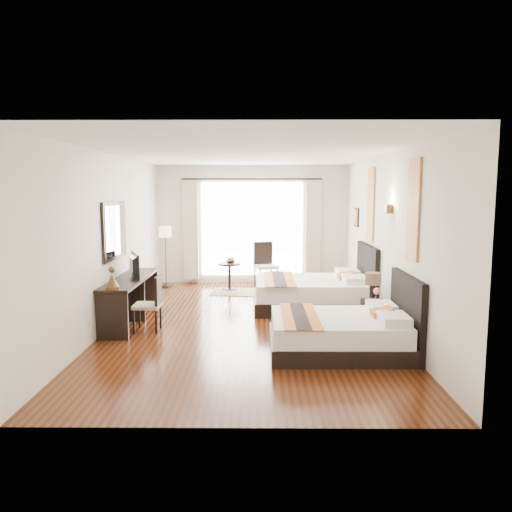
{
  "coord_description": "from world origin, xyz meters",
  "views": [
    {
      "loc": [
        0.19,
        -8.15,
        2.19
      ],
      "look_at": [
        0.12,
        0.38,
        1.08
      ],
      "focal_mm": 35.0,
      "sensor_mm": 36.0,
      "label": 1
    }
  ],
  "objects_px": {
    "table_lamp": "(373,281)",
    "console_desk": "(131,300)",
    "bed_far": "(315,292)",
    "television": "(131,266)",
    "floor_lamp": "(165,236)",
    "side_table": "(230,276)",
    "bed_near": "(344,332)",
    "fruit_bowl": "(231,262)",
    "vase": "(377,296)",
    "nightstand": "(375,315)",
    "desk_chair": "(149,314)",
    "window_chair": "(266,273)"
  },
  "relations": [
    {
      "from": "console_desk",
      "to": "desk_chair",
      "type": "height_order",
      "value": "desk_chair"
    },
    {
      "from": "fruit_bowl",
      "to": "window_chair",
      "type": "height_order",
      "value": "window_chair"
    },
    {
      "from": "table_lamp",
      "to": "console_desk",
      "type": "xyz_separation_m",
      "value": [
        -3.99,
        0.36,
        -0.4
      ]
    },
    {
      "from": "bed_far",
      "to": "desk_chair",
      "type": "distance_m",
      "value": 3.21
    },
    {
      "from": "bed_far",
      "to": "fruit_bowl",
      "type": "height_order",
      "value": "bed_far"
    },
    {
      "from": "console_desk",
      "to": "bed_near",
      "type": "bearing_deg",
      "value": -25.02
    },
    {
      "from": "nightstand",
      "to": "bed_far",
      "type": "bearing_deg",
      "value": 119.12
    },
    {
      "from": "desk_chair",
      "to": "table_lamp",
      "type": "bearing_deg",
      "value": -176.29
    },
    {
      "from": "bed_far",
      "to": "side_table",
      "type": "distance_m",
      "value": 2.48
    },
    {
      "from": "side_table",
      "to": "fruit_bowl",
      "type": "xyz_separation_m",
      "value": [
        0.03,
        0.04,
        0.33
      ]
    },
    {
      "from": "bed_near",
      "to": "desk_chair",
      "type": "bearing_deg",
      "value": 161.23
    },
    {
      "from": "bed_near",
      "to": "window_chair",
      "type": "distance_m",
      "value": 4.79
    },
    {
      "from": "floor_lamp",
      "to": "desk_chair",
      "type": "bearing_deg",
      "value": -83.6
    },
    {
      "from": "table_lamp",
      "to": "fruit_bowl",
      "type": "height_order",
      "value": "table_lamp"
    },
    {
      "from": "nightstand",
      "to": "console_desk",
      "type": "xyz_separation_m",
      "value": [
        -4.02,
        0.43,
        0.15
      ]
    },
    {
      "from": "console_desk",
      "to": "television",
      "type": "xyz_separation_m",
      "value": [
        0.02,
        0.0,
        0.58
      ]
    },
    {
      "from": "console_desk",
      "to": "floor_lamp",
      "type": "bearing_deg",
      "value": 89.74
    },
    {
      "from": "vase",
      "to": "table_lamp",
      "type": "bearing_deg",
      "value": 90.75
    },
    {
      "from": "bed_near",
      "to": "television",
      "type": "height_order",
      "value": "television"
    },
    {
      "from": "fruit_bowl",
      "to": "table_lamp",
      "type": "bearing_deg",
      "value": -52.17
    },
    {
      "from": "bed_far",
      "to": "floor_lamp",
      "type": "bearing_deg",
      "value": 146.69
    },
    {
      "from": "nightstand",
      "to": "window_chair",
      "type": "height_order",
      "value": "window_chair"
    },
    {
      "from": "bed_near",
      "to": "television",
      "type": "bearing_deg",
      "value": 154.8
    },
    {
      "from": "vase",
      "to": "window_chair",
      "type": "distance_m",
      "value": 4.12
    },
    {
      "from": "nightstand",
      "to": "bed_near",
      "type": "bearing_deg",
      "value": -121.06
    },
    {
      "from": "bed_far",
      "to": "desk_chair",
      "type": "height_order",
      "value": "bed_far"
    },
    {
      "from": "table_lamp",
      "to": "fruit_bowl",
      "type": "xyz_separation_m",
      "value": [
        -2.46,
        3.17,
        -0.14
      ]
    },
    {
      "from": "console_desk",
      "to": "bed_far",
      "type": "bearing_deg",
      "value": 17.15
    },
    {
      "from": "nightstand",
      "to": "floor_lamp",
      "type": "relative_size",
      "value": 0.34
    },
    {
      "from": "bed_far",
      "to": "window_chair",
      "type": "bearing_deg",
      "value": 113.33
    },
    {
      "from": "nightstand",
      "to": "vase",
      "type": "distance_m",
      "value": 0.4
    },
    {
      "from": "floor_lamp",
      "to": "side_table",
      "type": "bearing_deg",
      "value": -12.65
    },
    {
      "from": "bed_near",
      "to": "desk_chair",
      "type": "distance_m",
      "value": 3.08
    },
    {
      "from": "bed_near",
      "to": "desk_chair",
      "type": "height_order",
      "value": "bed_near"
    },
    {
      "from": "bed_far",
      "to": "vase",
      "type": "xyz_separation_m",
      "value": [
        0.77,
        -1.63,
        0.26
      ]
    },
    {
      "from": "table_lamp",
      "to": "window_chair",
      "type": "xyz_separation_m",
      "value": [
        -1.68,
        3.48,
        -0.46
      ]
    },
    {
      "from": "desk_chair",
      "to": "nightstand",
      "type": "bearing_deg",
      "value": -177.43
    },
    {
      "from": "bed_far",
      "to": "window_chair",
      "type": "relative_size",
      "value": 2.08
    },
    {
      "from": "vase",
      "to": "floor_lamp",
      "type": "xyz_separation_m",
      "value": [
        -3.98,
        3.74,
        0.6
      ]
    },
    {
      "from": "bed_far",
      "to": "television",
      "type": "bearing_deg",
      "value": -162.82
    },
    {
      "from": "nightstand",
      "to": "console_desk",
      "type": "bearing_deg",
      "value": 173.87
    },
    {
      "from": "console_desk",
      "to": "desk_chair",
      "type": "distance_m",
      "value": 0.72
    },
    {
      "from": "table_lamp",
      "to": "console_desk",
      "type": "distance_m",
      "value": 4.03
    },
    {
      "from": "window_chair",
      "to": "television",
      "type": "bearing_deg",
      "value": -54.43
    },
    {
      "from": "vase",
      "to": "fruit_bowl",
      "type": "height_order",
      "value": "fruit_bowl"
    },
    {
      "from": "bed_far",
      "to": "side_table",
      "type": "xyz_separation_m",
      "value": [
        -1.72,
        1.78,
        -0.01
      ]
    },
    {
      "from": "vase",
      "to": "floor_lamp",
      "type": "relative_size",
      "value": 0.11
    },
    {
      "from": "desk_chair",
      "to": "side_table",
      "type": "relative_size",
      "value": 1.45
    },
    {
      "from": "floor_lamp",
      "to": "window_chair",
      "type": "distance_m",
      "value": 2.45
    },
    {
      "from": "nightstand",
      "to": "console_desk",
      "type": "distance_m",
      "value": 4.05
    }
  ]
}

